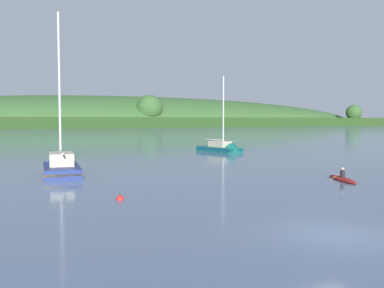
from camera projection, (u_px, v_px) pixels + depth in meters
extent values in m
plane|color=slate|center=(334.00, 235.00, 15.63)|extent=(1400.00, 1400.00, 0.00)
cube|color=#27431B|center=(54.00, 122.00, 221.69)|extent=(481.99, 90.77, 5.32)
ellipsoid|color=#38602D|center=(131.00, 126.00, 265.51)|extent=(387.31, 103.99, 37.28)
sphere|color=#38602D|center=(150.00, 108.00, 234.16)|extent=(14.79, 14.79, 14.79)
sphere|color=#38602D|center=(354.00, 112.00, 307.80)|extent=(11.29, 11.29, 11.29)
cube|color=#0F564C|center=(219.00, 151.00, 56.25)|extent=(4.01, 6.98, 1.19)
cone|color=#0F564C|center=(236.00, 153.00, 53.67)|extent=(2.75, 2.17, 2.43)
cube|color=navy|center=(219.00, 149.00, 56.23)|extent=(4.03, 6.99, 0.12)
cube|color=#BCB299|center=(220.00, 144.00, 56.07)|extent=(2.37, 3.28, 0.77)
cylinder|color=silver|center=(223.00, 112.00, 55.30)|extent=(0.18, 0.18, 9.36)
cylinder|color=silver|center=(215.00, 140.00, 56.88)|extent=(0.95, 3.39, 0.14)
cube|color=navy|center=(61.00, 173.00, 32.35)|extent=(3.14, 7.32, 1.23)
cone|color=navy|center=(60.00, 168.00, 35.70)|extent=(2.60, 1.98, 2.47)
cube|color=gold|center=(61.00, 170.00, 32.33)|extent=(3.16, 7.32, 0.15)
cube|color=#BCB299|center=(61.00, 159.00, 32.45)|extent=(2.00, 3.34, 0.96)
cylinder|color=silver|center=(59.00, 89.00, 32.81)|extent=(0.18, 0.18, 11.81)
cylinder|color=silver|center=(62.00, 152.00, 31.33)|extent=(0.45, 3.75, 0.14)
ellipsoid|color=maroon|center=(342.00, 179.00, 29.68)|extent=(2.26, 4.16, 0.30)
cylinder|color=black|center=(342.00, 174.00, 29.66)|extent=(0.41, 0.41, 0.55)
sphere|color=tan|center=(343.00, 169.00, 29.63)|extent=(0.22, 0.22, 0.22)
cylinder|color=olive|center=(337.00, 175.00, 29.74)|extent=(1.18, 0.48, 0.89)
sphere|color=red|center=(120.00, 199.00, 22.57)|extent=(0.45, 0.45, 0.45)
cylinder|color=black|center=(120.00, 194.00, 22.55)|extent=(0.04, 0.04, 0.08)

